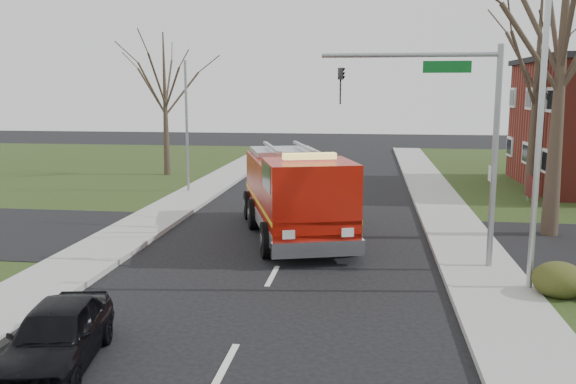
# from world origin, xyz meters

# --- Properties ---
(ground) EXTENTS (120.00, 120.00, 0.00)m
(ground) POSITION_xyz_m (0.00, 0.00, 0.00)
(ground) COLOR black
(ground) RESTS_ON ground
(sidewalk_right) EXTENTS (2.40, 80.00, 0.15)m
(sidewalk_right) POSITION_xyz_m (6.20, 0.00, 0.07)
(sidewalk_right) COLOR gray
(sidewalk_right) RESTS_ON ground
(sidewalk_left) EXTENTS (2.40, 80.00, 0.15)m
(sidewalk_left) POSITION_xyz_m (-6.20, 0.00, 0.07)
(sidewalk_left) COLOR gray
(sidewalk_left) RESTS_ON ground
(health_center_sign) EXTENTS (0.12, 2.00, 1.40)m
(health_center_sign) POSITION_xyz_m (10.50, 12.50, 0.88)
(health_center_sign) COLOR #4E1312
(health_center_sign) RESTS_ON ground
(bare_tree_near) EXTENTS (6.00, 6.00, 12.00)m
(bare_tree_near) POSITION_xyz_m (9.50, 6.00, 7.41)
(bare_tree_near) COLOR #382B21
(bare_tree_near) RESTS_ON ground
(bare_tree_far) EXTENTS (5.25, 5.25, 10.50)m
(bare_tree_far) POSITION_xyz_m (11.00, 15.00, 6.49)
(bare_tree_far) COLOR #382B21
(bare_tree_far) RESTS_ON ground
(bare_tree_left) EXTENTS (4.50, 4.50, 9.00)m
(bare_tree_left) POSITION_xyz_m (-10.00, 20.00, 5.56)
(bare_tree_left) COLOR #382B21
(bare_tree_left) RESTS_ON ground
(traffic_signal_mast) EXTENTS (5.29, 0.18, 6.80)m
(traffic_signal_mast) POSITION_xyz_m (5.21, 1.50, 4.71)
(traffic_signal_mast) COLOR gray
(traffic_signal_mast) RESTS_ON ground
(streetlight_pole) EXTENTS (1.48, 0.16, 8.40)m
(streetlight_pole) POSITION_xyz_m (7.14, -0.50, 4.55)
(streetlight_pole) COLOR #B7BABF
(streetlight_pole) RESTS_ON ground
(utility_pole_far) EXTENTS (0.14, 0.14, 7.00)m
(utility_pole_far) POSITION_xyz_m (-6.80, 14.00, 3.50)
(utility_pole_far) COLOR gray
(utility_pole_far) RESTS_ON ground
(fire_engine) EXTENTS (5.28, 9.01, 3.44)m
(fire_engine) POSITION_xyz_m (0.07, 5.07, 1.56)
(fire_engine) COLOR #9F1007
(fire_engine) RESTS_ON ground
(parked_car_maroon) EXTENTS (2.20, 4.10, 1.33)m
(parked_car_maroon) POSITION_xyz_m (-3.31, -6.49, 0.66)
(parked_car_maroon) COLOR black
(parked_car_maroon) RESTS_ON ground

